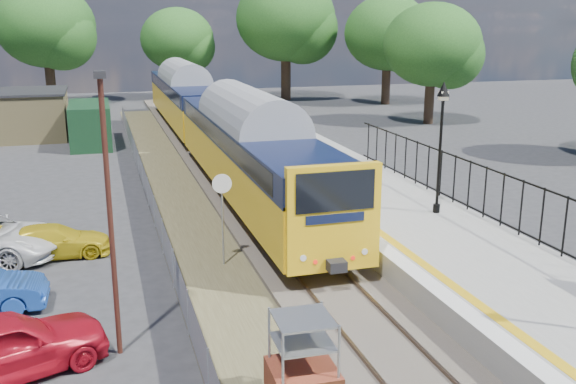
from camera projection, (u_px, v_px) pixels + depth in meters
name	position (u px, v px, depth m)	size (l,w,h in m)	color
ground	(363.00, 330.00, 15.94)	(120.00, 120.00, 0.00)	#2D2D30
track_bed	(254.00, 218.00, 24.76)	(5.90, 80.00, 0.29)	#473F38
platform	(383.00, 212.00, 24.39)	(5.00, 70.00, 0.90)	gray
platform_edge	(333.00, 204.00, 23.71)	(0.90, 70.00, 0.01)	silver
victorian_lamp_north	(442.00, 117.00, 21.86)	(0.44, 0.44, 4.60)	black
palisade_fence	(537.00, 213.00, 19.34)	(0.12, 26.00, 2.00)	black
wire_fence	(150.00, 198.00, 25.76)	(0.06, 52.00, 1.20)	#999EA3
outbuilding	(19.00, 117.00, 41.50)	(10.80, 10.10, 3.12)	tan
tree_line	(184.00, 33.00, 53.57)	(56.80, 43.80, 11.88)	#332319
train	(208.00, 115.00, 36.32)	(2.82, 40.83, 3.51)	yellow
brick_plinth	(303.00, 367.00, 12.36)	(1.30, 1.30, 2.05)	brown
speed_sign	(222.00, 204.00, 19.62)	(0.60, 0.12, 2.98)	#999EA3
carpark_lamp	(109.00, 198.00, 13.92)	(0.25, 0.50, 6.45)	#431E16
car_red	(4.00, 347.00, 13.64)	(1.74, 4.31, 1.47)	red
car_yellow	(54.00, 241.00, 20.86)	(1.48, 3.64, 1.06)	gold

